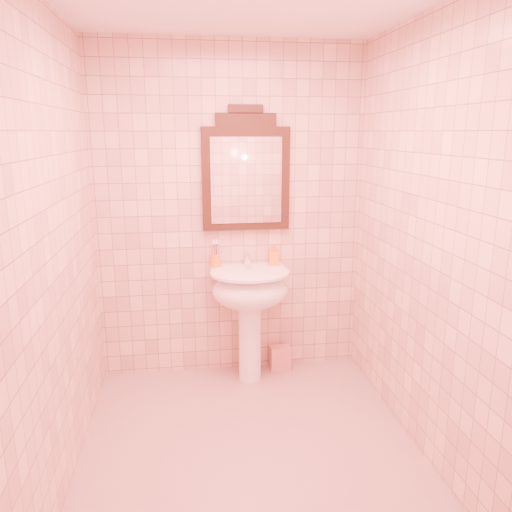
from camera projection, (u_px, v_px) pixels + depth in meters
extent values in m
plane|color=tan|center=(250.00, 449.00, 3.00)|extent=(2.20, 2.20, 0.00)
cube|color=beige|center=(231.00, 215.00, 3.76)|extent=(2.00, 0.02, 2.50)
cylinder|color=white|center=(250.00, 336.00, 3.78)|extent=(0.17, 0.17, 0.70)
ellipsoid|color=white|center=(250.00, 291.00, 3.67)|extent=(0.56, 0.46, 0.28)
cube|color=white|center=(247.00, 270.00, 3.80)|extent=(0.56, 0.15, 0.05)
cylinder|color=white|center=(250.00, 273.00, 3.64)|extent=(0.58, 0.58, 0.02)
cylinder|color=white|center=(247.00, 260.00, 3.78)|extent=(0.04, 0.04, 0.09)
cylinder|color=white|center=(248.00, 257.00, 3.72)|extent=(0.02, 0.10, 0.02)
cylinder|color=white|center=(249.00, 262.00, 3.68)|extent=(0.02, 0.02, 0.04)
cube|color=white|center=(247.00, 253.00, 3.78)|extent=(0.02, 0.07, 0.01)
cube|color=black|center=(246.00, 179.00, 3.68)|extent=(0.65, 0.05, 0.75)
cube|color=black|center=(246.00, 120.00, 3.58)|extent=(0.44, 0.05, 0.09)
cube|color=black|center=(246.00, 109.00, 3.56)|extent=(0.25, 0.05, 0.06)
cube|color=white|center=(246.00, 181.00, 3.66)|extent=(0.52, 0.01, 0.63)
cylinder|color=orange|center=(215.00, 261.00, 3.76)|extent=(0.08, 0.08, 0.10)
cylinder|color=silver|center=(218.00, 255.00, 3.75)|extent=(0.01, 0.01, 0.18)
cylinder|color=#338CD8|center=(217.00, 255.00, 3.76)|extent=(0.01, 0.01, 0.18)
cylinder|color=#E5334C|center=(215.00, 255.00, 3.76)|extent=(0.01, 0.01, 0.18)
cylinder|color=#3FBF59|center=(213.00, 255.00, 3.75)|extent=(0.01, 0.01, 0.18)
cylinder|color=#D8CC4C|center=(213.00, 256.00, 3.74)|extent=(0.01, 0.01, 0.18)
cylinder|color=purple|center=(215.00, 256.00, 3.73)|extent=(0.01, 0.01, 0.18)
cylinder|color=#4C4C59|center=(217.00, 256.00, 3.74)|extent=(0.01, 0.01, 0.18)
imported|color=orange|center=(274.00, 255.00, 3.80)|extent=(0.09, 0.09, 0.17)
cube|color=pink|center=(280.00, 358.00, 3.99)|extent=(0.16, 0.11, 0.19)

